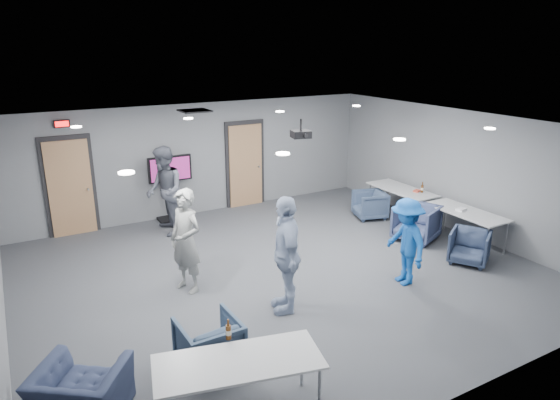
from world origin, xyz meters
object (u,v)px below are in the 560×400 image
chair_right_b (416,223)px  projector (301,134)px  person_d (406,242)px  chair_right_a (370,205)px  person_a (186,241)px  table_front_left (238,364)px  table_right_b (466,213)px  chair_front_a (209,344)px  table_right_a (402,191)px  tv_stand (171,184)px  chair_right_c (469,247)px  bottle_right (422,189)px  person_b (165,191)px  bottle_front (228,332)px  chair_front_b (81,392)px  person_c (286,254)px

chair_right_b → projector: projector is taller
person_d → chair_right_a: (1.67, 2.98, -0.45)m
person_a → table_front_left: (-0.54, -3.20, -0.21)m
chair_right_a → table_right_b: table_right_b is taller
chair_front_a → table_right_a: table_right_a is taller
chair_front_a → tv_stand: size_ratio=0.49×
chair_right_c → tv_stand: size_ratio=0.46×
table_right_b → bottle_right: size_ratio=6.91×
person_d → chair_right_c: person_d is taller
person_a → person_b: person_b is taller
person_d → chair_right_b: person_d is taller
table_right_a → table_right_b: bearing=-180.0°
chair_right_b → bottle_front: bottle_front is taller
chair_right_a → table_right_b: 2.39m
chair_front_b → projector: projector is taller
chair_front_a → table_right_b: 6.35m
chair_right_b → table_right_a: (0.70, 1.23, 0.30)m
tv_stand → chair_front_b: bearing=-116.8°
chair_right_b → person_b: bearing=-146.6°
table_right_a → bottle_front: (-6.17, -3.75, 0.14)m
chair_right_c → chair_front_b: size_ratio=0.75×
person_a → person_d: person_a is taller
table_front_left → projector: size_ratio=4.88×
projector → person_c: bearing=-114.2°
bottle_front → projector: projector is taller
chair_front_b → chair_right_c: bearing=-138.2°
person_c → tv_stand: person_c is taller
chair_front_a → table_front_left: bearing=86.2°
chair_right_a → chair_front_b: (-7.14, -3.67, -0.02)m
person_b → table_right_b: person_b is taller
chair_front_a → bottle_right: (6.40, 2.73, 0.47)m
bottle_right → projector: projector is taller
chair_right_c → projector: projector is taller
table_front_left → person_c: bearing=60.9°
table_right_b → chair_front_b: bearing=100.2°
chair_right_b → tv_stand: 5.63m
table_right_a → table_front_left: size_ratio=0.90×
person_a → table_front_left: person_a is taller
person_a → projector: bearing=77.2°
person_d → projector: bearing=-146.6°
chair_right_a → table_right_b: (0.65, -2.27, 0.35)m
person_b → person_c: 4.20m
person_b → chair_front_b: bearing=-20.9°
bottle_front → projector: 4.68m
table_right_a → table_front_left: bearing=123.8°
chair_right_c → table_front_left: (-5.60, -1.59, 0.36)m
bottle_front → bottle_right: size_ratio=1.03×
person_a → chair_front_a: 2.32m
chair_right_b → bottle_front: bearing=-88.2°
person_b → chair_right_b: bearing=62.3°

